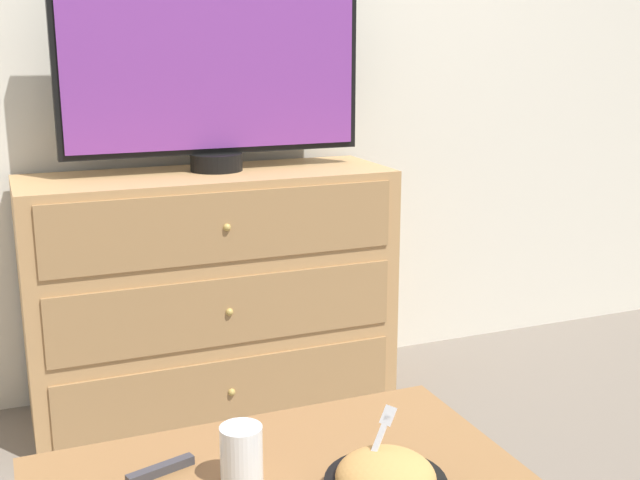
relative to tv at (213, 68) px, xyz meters
name	(u,v)px	position (x,y,z in m)	size (l,w,h in m)	color
ground_plane	(216,376)	(0.02, 0.20, -1.18)	(12.00, 12.00, 0.00)	#70665B
wall_back	(202,31)	(0.02, 0.22, 0.12)	(12.00, 0.05, 2.60)	silver
dresser	(212,293)	(-0.04, -0.04, -0.76)	(1.24, 0.44, 0.84)	tan
tv	(213,68)	(0.00, 0.00, 0.00)	(1.02, 0.18, 0.66)	black
drink_cup	(242,457)	(-0.32, -1.31, -0.68)	(0.08, 0.08, 0.11)	white
remote_control	(161,469)	(-0.45, -1.23, -0.72)	(0.14, 0.06, 0.02)	#38383D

